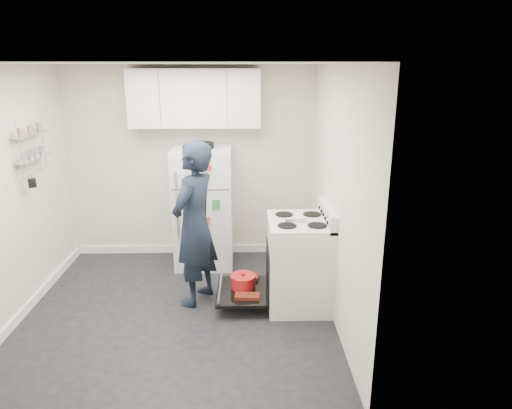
{
  "coord_description": "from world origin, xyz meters",
  "views": [
    {
      "loc": [
        0.72,
        -4.3,
        2.48
      ],
      "look_at": [
        0.83,
        0.39,
        1.05
      ],
      "focal_mm": 32.0,
      "sensor_mm": 36.0,
      "label": 1
    }
  ],
  "objects_px": {
    "electric_range": "(298,263)",
    "refrigerator": "(204,207)",
    "open_oven_door": "(243,287)",
    "person": "(195,225)"
  },
  "relations": [
    {
      "from": "refrigerator",
      "to": "person",
      "type": "bearing_deg",
      "value": -90.27
    },
    {
      "from": "person",
      "to": "refrigerator",
      "type": "bearing_deg",
      "value": -155.39
    },
    {
      "from": "electric_range",
      "to": "open_oven_door",
      "type": "relative_size",
      "value": 1.57
    },
    {
      "from": "person",
      "to": "electric_range",
      "type": "bearing_deg",
      "value": 110.4
    },
    {
      "from": "open_oven_door",
      "to": "person",
      "type": "xyz_separation_m",
      "value": [
        -0.5,
        0.06,
        0.7
      ]
    },
    {
      "from": "person",
      "to": "open_oven_door",
      "type": "bearing_deg",
      "value": 108.01
    },
    {
      "from": "refrigerator",
      "to": "electric_range",
      "type": "bearing_deg",
      "value": -45.42
    },
    {
      "from": "electric_range",
      "to": "refrigerator",
      "type": "xyz_separation_m",
      "value": [
        -1.08,
        1.1,
        0.3
      ]
    },
    {
      "from": "electric_range",
      "to": "person",
      "type": "height_order",
      "value": "person"
    },
    {
      "from": "electric_range",
      "to": "person",
      "type": "bearing_deg",
      "value": 175.52
    }
  ]
}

